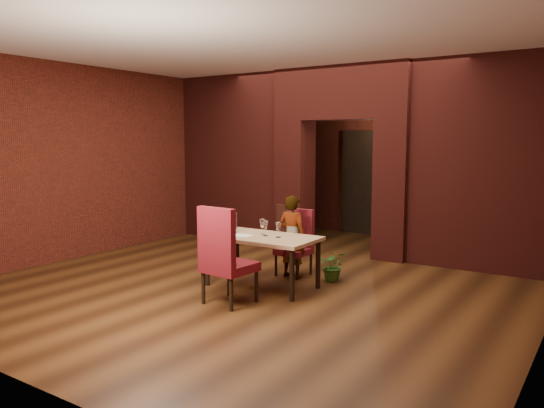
% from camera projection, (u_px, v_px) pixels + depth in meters
% --- Properties ---
extents(floor, '(8.00, 8.00, 0.00)m').
position_uv_depth(floor, '(279.00, 276.00, 7.68)').
color(floor, '#432610').
rests_on(floor, ground).
extents(ceiling, '(7.00, 8.00, 0.04)m').
position_uv_depth(ceiling, '(280.00, 49.00, 7.29)').
color(ceiling, silver).
rests_on(ceiling, ground).
extents(wall_back, '(7.00, 0.04, 3.20)m').
position_uv_depth(wall_back, '(386.00, 158.00, 10.79)').
color(wall_back, maroon).
rests_on(wall_back, ground).
extents(wall_front, '(7.00, 0.04, 3.20)m').
position_uv_depth(wall_front, '(6.00, 186.00, 4.18)').
color(wall_front, maroon).
rests_on(wall_front, ground).
extents(wall_left, '(0.04, 8.00, 3.20)m').
position_uv_depth(wall_left, '(114.00, 160.00, 9.41)').
color(wall_left, maroon).
rests_on(wall_left, ground).
extents(pillar_left, '(0.55, 0.55, 2.30)m').
position_uv_depth(pillar_left, '(295.00, 184.00, 9.72)').
color(pillar_left, maroon).
rests_on(pillar_left, ground).
extents(pillar_right, '(0.55, 0.55, 2.30)m').
position_uv_depth(pillar_right, '(394.00, 190.00, 8.67)').
color(pillar_right, maroon).
rests_on(pillar_right, ground).
extents(lintel, '(2.45, 0.55, 0.90)m').
position_uv_depth(lintel, '(343.00, 93.00, 9.00)').
color(lintel, maroon).
rests_on(lintel, ground).
extents(wing_wall_left, '(2.28, 0.35, 3.20)m').
position_uv_depth(wing_wall_left, '(234.00, 158.00, 10.44)').
color(wing_wall_left, maroon).
rests_on(wing_wall_left, ground).
extents(wing_wall_right, '(2.28, 0.35, 3.20)m').
position_uv_depth(wing_wall_right, '(486.00, 164.00, 7.84)').
color(wing_wall_right, maroon).
rests_on(wing_wall_right, ground).
extents(vent_panel, '(0.40, 0.03, 0.50)m').
position_uv_depth(vent_panel, '(286.00, 219.00, 9.54)').
color(vent_panel, brown).
rests_on(vent_panel, ground).
extents(rear_door, '(0.90, 0.08, 2.10)m').
position_uv_depth(rear_door, '(366.00, 184.00, 11.03)').
color(rear_door, black).
rests_on(rear_door, ground).
extents(rear_door_frame, '(1.02, 0.04, 2.22)m').
position_uv_depth(rear_door_frame, '(365.00, 184.00, 11.00)').
color(rear_door_frame, black).
rests_on(rear_door_frame, ground).
extents(dining_table, '(1.49, 0.86, 0.69)m').
position_uv_depth(dining_table, '(262.00, 261.00, 7.09)').
color(dining_table, tan).
rests_on(dining_table, ground).
extents(chair_far, '(0.46, 0.46, 0.96)m').
position_uv_depth(chair_far, '(294.00, 243.00, 7.67)').
color(chair_far, maroon).
rests_on(chair_far, ground).
extents(chair_near, '(0.58, 0.58, 1.19)m').
position_uv_depth(chair_near, '(230.00, 255.00, 6.35)').
color(chair_near, maroon).
rests_on(chair_near, ground).
extents(person_seated, '(0.44, 0.29, 1.18)m').
position_uv_depth(person_seated, '(292.00, 236.00, 7.56)').
color(person_seated, beige).
rests_on(person_seated, ground).
extents(wine_glass_a, '(0.08, 0.08, 0.21)m').
position_uv_depth(wine_glass_a, '(262.00, 227.00, 7.14)').
color(wine_glass_a, white).
rests_on(wine_glass_a, dining_table).
extents(wine_glass_b, '(0.08, 0.08, 0.20)m').
position_uv_depth(wine_glass_b, '(265.00, 229.00, 7.03)').
color(wine_glass_b, white).
rests_on(wine_glass_b, dining_table).
extents(wine_glass_c, '(0.08, 0.08, 0.20)m').
position_uv_depth(wine_glass_c, '(278.00, 230.00, 6.93)').
color(wine_glass_c, white).
rests_on(wine_glass_c, dining_table).
extents(tasting_sheet, '(0.28, 0.22, 0.00)m').
position_uv_depth(tasting_sheet, '(241.00, 235.00, 7.07)').
color(tasting_sheet, silver).
rests_on(tasting_sheet, dining_table).
extents(wine_bucket, '(0.17, 0.17, 0.20)m').
position_uv_depth(wine_bucket, '(225.00, 227.00, 7.16)').
color(wine_bucket, silver).
rests_on(wine_bucket, dining_table).
extents(water_bottle, '(0.07, 0.07, 0.30)m').
position_uv_depth(water_bottle, '(235.00, 221.00, 7.30)').
color(water_bottle, white).
rests_on(water_bottle, dining_table).
extents(potted_plant, '(0.50, 0.47, 0.43)m').
position_uv_depth(potted_plant, '(333.00, 266.00, 7.39)').
color(potted_plant, '#2B5E1D').
rests_on(potted_plant, ground).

